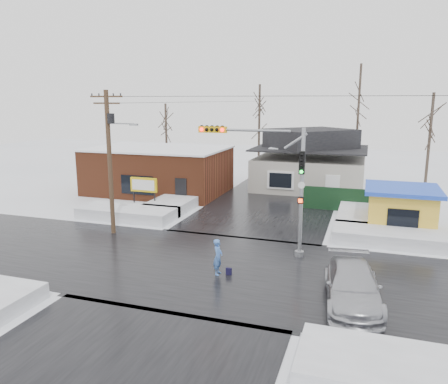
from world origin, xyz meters
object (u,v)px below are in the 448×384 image
(kiosk, at_px, (401,209))
(pedestrian, at_px, (218,257))
(traffic_signal, at_px, (273,173))
(utility_pole, at_px, (110,154))
(marquee_sign, at_px, (144,186))
(car, at_px, (352,286))

(kiosk, relative_size, pedestrian, 2.58)
(traffic_signal, distance_m, utility_pole, 10.39)
(marquee_sign, xyz_separation_m, pedestrian, (9.60, -10.29, -1.03))
(traffic_signal, height_order, kiosk, traffic_signal)
(marquee_sign, relative_size, kiosk, 0.55)
(kiosk, bearing_deg, marquee_sign, -178.45)
(car, bearing_deg, traffic_signal, 125.20)
(traffic_signal, bearing_deg, pedestrian, -115.99)
(marquee_sign, bearing_deg, kiosk, 1.55)
(utility_pole, height_order, marquee_sign, utility_pole)
(utility_pole, xyz_separation_m, pedestrian, (8.53, -4.29, -4.22))
(marquee_sign, height_order, car, marquee_sign)
(traffic_signal, bearing_deg, marquee_sign, 150.28)
(utility_pole, distance_m, car, 16.46)
(marquee_sign, relative_size, car, 0.47)
(utility_pole, bearing_deg, marquee_sign, 100.13)
(traffic_signal, relative_size, marquee_sign, 2.75)
(traffic_signal, height_order, car, traffic_signal)
(traffic_signal, height_order, pedestrian, traffic_signal)
(marquee_sign, distance_m, car, 19.71)
(marquee_sign, bearing_deg, pedestrian, -46.97)
(utility_pole, relative_size, car, 1.66)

